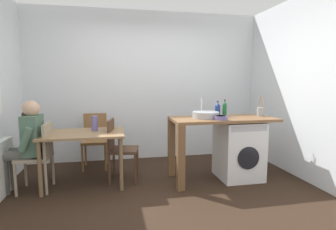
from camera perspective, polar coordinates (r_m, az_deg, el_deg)
name	(u,v)px	position (r m, az deg, el deg)	size (l,w,h in m)	color
ground_plane	(164,194)	(3.58, -0.81, -16.60)	(5.46, 5.46, 0.00)	black
wall_back	(146,86)	(5.00, -4.62, 6.13)	(4.60, 0.10, 2.70)	silver
wall_counter_side	(317,88)	(4.24, 29.18, 5.04)	(0.10, 3.80, 2.70)	silver
dining_table	(84,139)	(3.90, -17.58, -4.96)	(1.10, 0.76, 0.74)	olive
chair_person_seat	(40,153)	(3.93, -25.66, -7.29)	(0.41, 0.41, 0.90)	gray
chair_opposite	(119,146)	(3.97, -10.51, -6.54)	(0.46, 0.46, 0.90)	#4C3323
chair_spare_by_wall	(95,137)	(4.67, -15.29, -4.59)	(0.41, 0.41, 0.90)	olive
seated_person	(26,141)	(3.94, -28.05, -4.94)	(0.50, 0.52, 1.20)	#595651
kitchen_counter	(209,129)	(3.90, 8.71, -2.94)	(1.50, 0.68, 0.92)	brown
washing_machine	(238,150)	(4.16, 14.81, -7.14)	(0.60, 0.61, 0.86)	white
sink_basin	(206,115)	(3.85, 8.04, 0.01)	(0.38, 0.38, 0.09)	#9EA0A5
tap	(202,107)	(4.01, 7.21, 1.67)	(0.02, 0.02, 0.28)	#B2B2B7
bottle_tall_green	(218,110)	(4.04, 10.52, 1.15)	(0.08, 0.08, 0.23)	navy
bottle_squat_brown	(225,109)	(4.06, 11.99, 1.29)	(0.06, 0.06, 0.26)	#19592D
mixing_bowl	(221,118)	(3.72, 11.18, -0.53)	(0.20, 0.20, 0.05)	slate
utensil_crock	(261,111)	(4.28, 19.16, 0.72)	(0.11, 0.11, 0.30)	gray
vase	(95,123)	(3.95, -15.38, -1.73)	(0.09, 0.09, 0.21)	slate
scissors	(222,118)	(3.84, 11.52, -0.70)	(0.15, 0.06, 0.01)	#B2B2B7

